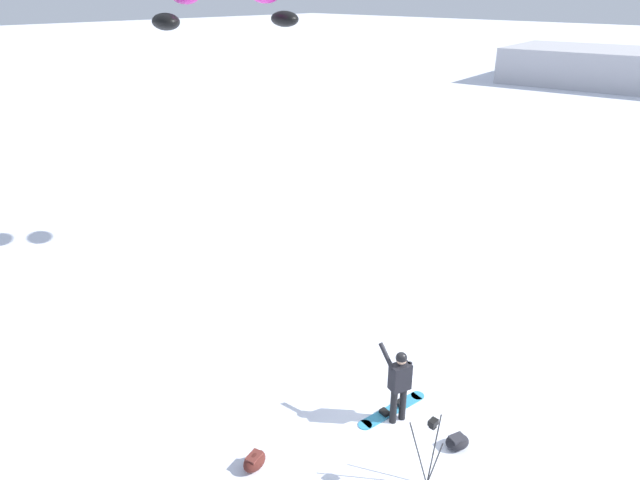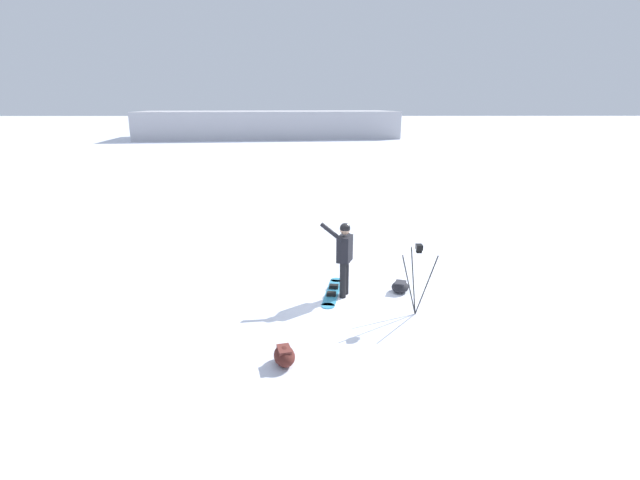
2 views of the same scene
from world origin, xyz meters
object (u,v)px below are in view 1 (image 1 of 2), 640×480
camera_tripod (431,439)px  gear_bag_small (457,441)px  gear_bag_large (254,461)px  traction_kite (227,3)px  snowboarder (400,380)px  snowboard (392,409)px

camera_tripod → gear_bag_small: size_ratio=2.53×
camera_tripod → gear_bag_large: bearing=-143.2°
traction_kite → gear_bag_large: 11.75m
gear_bag_small → camera_tripod: bearing=-85.2°
gear_bag_large → camera_tripod: (2.48, 1.86, 0.87)m
traction_kite → camera_tripod: (9.66, -3.65, -6.62)m
traction_kite → gear_bag_large: (7.17, -5.51, -7.49)m
snowboarder → gear_bag_small: snowboarder is taller
gear_bag_small → traction_kite: bearing=165.4°
traction_kite → camera_tripod: bearing=-20.7°
traction_kite → gear_bag_small: traction_kite is taller
snowboarder → gear_bag_small: size_ratio=2.88×
snowboard → gear_bag_small: bearing=1.4°
traction_kite → gear_bag_small: (9.56, -2.49, -7.53)m
snowboard → gear_bag_small: gear_bag_small is taller
traction_kite → snowboarder: bearing=-18.0°
snowboarder → snowboard: (-0.24, 0.16, -0.97)m
snowboarder → gear_bag_small: bearing=8.8°
snowboarder → camera_tripod: (1.37, -0.96, 0.04)m
traction_kite → gear_bag_small: size_ratio=7.43×
snowboard → gear_bag_large: (-0.88, -2.98, 0.13)m
camera_tripod → snowboarder: bearing=144.9°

